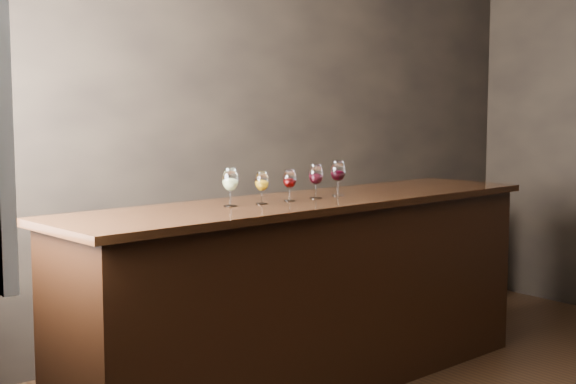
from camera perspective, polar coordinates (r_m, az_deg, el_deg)
room_shell at (r=4.14m, az=13.85°, el=7.86°), size 5.02×4.52×2.81m
bar_counter at (r=4.76m, az=1.67°, el=-7.53°), size 3.17×0.94×1.09m
bar_top at (r=4.66m, az=1.69°, el=-0.73°), size 3.28×1.02×0.04m
back_bar_shelf at (r=6.13m, az=3.73°, el=-5.43°), size 2.48×0.40×0.89m
glass_white at (r=4.30m, az=-4.13°, el=0.81°), size 0.09×0.09×0.21m
glass_amber at (r=4.40m, az=-1.88°, el=0.72°), size 0.08×0.08×0.18m
glass_red_a at (r=4.54m, az=0.12°, el=0.88°), size 0.08×0.08×0.18m
glass_red_b at (r=4.67m, az=2.00°, el=1.20°), size 0.08×0.08×0.20m
glass_red_c at (r=4.81m, az=3.57°, el=1.43°), size 0.09×0.09×0.21m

